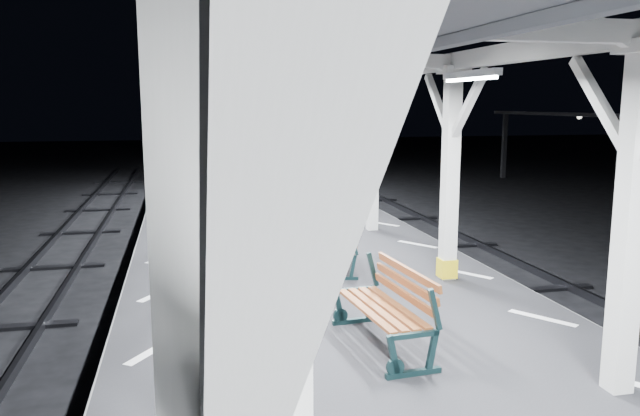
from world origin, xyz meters
name	(u,v)px	position (x,y,z in m)	size (l,w,h in m)	color
ground	(360,410)	(0.00, 0.00, 0.00)	(120.00, 120.00, 0.00)	black
platform	(361,372)	(0.00, 0.00, 0.50)	(6.00, 50.00, 1.00)	black
hazard_stripes_left	(153,350)	(-2.45, 0.00, 1.00)	(1.00, 48.00, 0.01)	silver
hazard_stripes_right	(542,318)	(2.45, 0.00, 1.00)	(1.00, 48.00, 0.01)	silver
canopy	(365,30)	(0.00, -0.02, 4.56)	(5.40, 49.00, 4.65)	silver
bench_near	(390,305)	(0.20, -0.44, 1.49)	(0.79, 1.75, 0.92)	#112729
bench_mid	(346,244)	(0.59, 2.97, 1.43)	(0.87, 1.56, 0.80)	#112729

